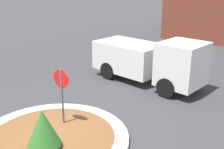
# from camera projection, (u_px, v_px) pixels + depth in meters

# --- Properties ---
(ground_plane) EXTENTS (120.00, 120.00, 0.00)m
(ground_plane) POSITION_uv_depth(u_px,v_px,m) (52.00, 140.00, 8.97)
(ground_plane) COLOR #38383A
(traffic_island) EXTENTS (4.95, 4.95, 0.14)m
(traffic_island) POSITION_uv_depth(u_px,v_px,m) (52.00, 138.00, 8.94)
(traffic_island) COLOR beige
(traffic_island) RESTS_ON ground_plane
(stop_sign) EXTENTS (0.65, 0.07, 2.11)m
(stop_sign) POSITION_uv_depth(u_px,v_px,m) (62.00, 88.00, 9.36)
(stop_sign) COLOR #4C4C51
(stop_sign) RESTS_ON ground_plane
(island_shrub) EXTENTS (1.01, 1.01, 1.24)m
(island_shrub) POSITION_uv_depth(u_px,v_px,m) (43.00, 128.00, 8.12)
(island_shrub) COLOR brown
(island_shrub) RESTS_ON traffic_island
(utility_truck) EXTENTS (5.81, 2.85, 2.29)m
(utility_truck) POSITION_uv_depth(u_px,v_px,m) (148.00, 60.00, 13.47)
(utility_truck) COLOR white
(utility_truck) RESTS_ON ground_plane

